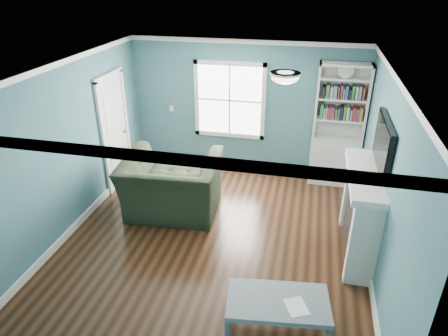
# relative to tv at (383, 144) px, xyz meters

# --- Properties ---
(floor) EXTENTS (5.00, 5.00, 0.00)m
(floor) POSITION_rel_tv_xyz_m (-2.20, -0.20, -1.72)
(floor) COLOR black
(floor) RESTS_ON ground
(room_walls) EXTENTS (5.00, 5.00, 5.00)m
(room_walls) POSITION_rel_tv_xyz_m (-2.20, -0.20, -0.14)
(room_walls) COLOR #366376
(room_walls) RESTS_ON ground
(trim) EXTENTS (4.50, 5.00, 2.60)m
(trim) POSITION_rel_tv_xyz_m (-2.20, -0.20, -0.49)
(trim) COLOR white
(trim) RESTS_ON ground
(window) EXTENTS (1.40, 0.06, 1.50)m
(window) POSITION_rel_tv_xyz_m (-2.50, 2.29, -0.27)
(window) COLOR white
(window) RESTS_ON room_walls
(bookshelf) EXTENTS (0.90, 0.35, 2.31)m
(bookshelf) POSITION_rel_tv_xyz_m (-0.43, 2.10, -0.80)
(bookshelf) COLOR silver
(bookshelf) RESTS_ON ground
(fireplace) EXTENTS (0.44, 1.58, 1.30)m
(fireplace) POSITION_rel_tv_xyz_m (-0.12, 0.00, -1.09)
(fireplace) COLOR black
(fireplace) RESTS_ON ground
(tv) EXTENTS (0.06, 1.10, 0.65)m
(tv) POSITION_rel_tv_xyz_m (0.00, 0.00, 0.00)
(tv) COLOR black
(tv) RESTS_ON fireplace
(door) EXTENTS (0.12, 0.98, 2.17)m
(door) POSITION_rel_tv_xyz_m (-4.42, 1.20, -0.65)
(door) COLOR silver
(door) RESTS_ON ground
(ceiling_fixture) EXTENTS (0.38, 0.38, 0.15)m
(ceiling_fixture) POSITION_rel_tv_xyz_m (-1.30, -0.10, 0.82)
(ceiling_fixture) COLOR white
(ceiling_fixture) RESTS_ON room_walls
(light_switch) EXTENTS (0.08, 0.01, 0.12)m
(light_switch) POSITION_rel_tv_xyz_m (-3.70, 2.28, -0.52)
(light_switch) COLOR white
(light_switch) RESTS_ON room_walls
(recliner) EXTENTS (1.61, 1.12, 1.34)m
(recliner) POSITION_rel_tv_xyz_m (-3.08, 0.42, -1.05)
(recliner) COLOR black
(recliner) RESTS_ON ground
(coffee_table) EXTENTS (1.22, 0.77, 0.42)m
(coffee_table) POSITION_rel_tv_xyz_m (-1.10, -1.66, -1.36)
(coffee_table) COLOR #454D53
(coffee_table) RESTS_ON ground
(paper_sheet) EXTENTS (0.31, 0.34, 0.00)m
(paper_sheet) POSITION_rel_tv_xyz_m (-0.89, -1.72, -1.31)
(paper_sheet) COLOR white
(paper_sheet) RESTS_ON coffee_table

